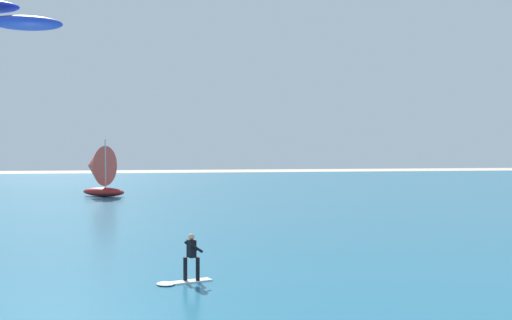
# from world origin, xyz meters

# --- Properties ---
(ocean) EXTENTS (160.00, 90.00, 0.10)m
(ocean) POSITION_xyz_m (0.00, 51.37, 0.05)
(ocean) COLOR #236B89
(ocean) RESTS_ON ground
(kitesurfer) EXTENTS (2.02, 1.23, 1.67)m
(kitesurfer) POSITION_xyz_m (-3.82, 13.06, 0.70)
(kitesurfer) COLOR white
(kitesurfer) RESTS_ON ocean
(sailboat_outermost) EXTENTS (4.62, 4.18, 5.13)m
(sailboat_outermost) POSITION_xyz_m (-10.33, 50.21, 2.45)
(sailboat_outermost) COLOR maroon
(sailboat_outermost) RESTS_ON ocean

